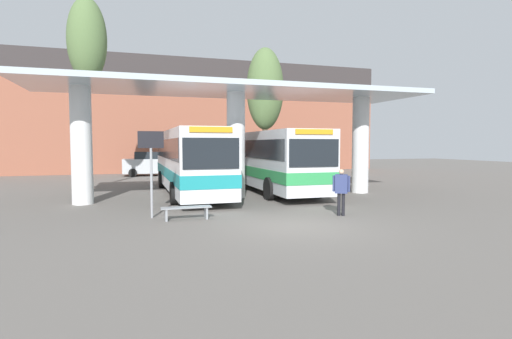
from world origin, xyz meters
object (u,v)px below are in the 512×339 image
Objects in this scene: waiting_bench_near_pillar at (186,210)px; poplar_tree_behind_right at (265,90)px; poplar_tree_behind_left at (87,42)px; pedestrian_waiting at (341,187)px; transit_bus_left_bay at (189,159)px; transit_bus_center_bay at (269,158)px; parked_car_street at (149,164)px; info_sign_platform at (151,157)px.

poplar_tree_behind_right is (7.64, 13.85, 6.28)m from waiting_bench_near_pillar.
waiting_bench_near_pillar is 15.27m from poplar_tree_behind_left.
poplar_tree_behind_right reaches higher than pedestrian_waiting.
transit_bus_left_bay is 9.81m from poplar_tree_behind_left.
transit_bus_center_bay is at bearing -25.39° from poplar_tree_behind_left.
poplar_tree_behind_left is (-4.16, 12.06, 8.39)m from waiting_bench_near_pillar.
pedestrian_waiting is 0.18× the size of poplar_tree_behind_right.
transit_bus_center_bay reaches higher than pedestrian_waiting.
transit_bus_center_bay is 12.89m from poplar_tree_behind_left.
transit_bus_center_bay is 6.85× the size of pedestrian_waiting.
parked_car_street is at bearing 90.83° from waiting_bench_near_pillar.
pedestrian_waiting is at bearing -97.94° from poplar_tree_behind_right.
pedestrian_waiting is (6.71, -1.64, -1.16)m from info_sign_platform.
waiting_bench_near_pillar is at bearing -70.98° from poplar_tree_behind_left.
transit_bus_center_bay is 14.73m from parked_car_street.
parked_car_street reaches higher than waiting_bench_near_pillar.
pedestrian_waiting is (-0.12, -8.31, -0.80)m from transit_bus_center_bay.
parked_car_street is at bearing 66.22° from poplar_tree_behind_left.
info_sign_platform reaches higher than pedestrian_waiting.
poplar_tree_behind_left reaches higher than waiting_bench_near_pillar.
waiting_bench_near_pillar is 20.83m from parked_car_street.
poplar_tree_behind_right is at bearing -39.69° from parked_car_street.
poplar_tree_behind_right is at bearing 114.06° from pedestrian_waiting.
waiting_bench_near_pillar is 5.70m from pedestrian_waiting.
poplar_tree_behind_right is (6.49, 6.35, 4.75)m from transit_bus_left_bay.
transit_bus_center_bay is at bearing -106.75° from poplar_tree_behind_right.
transit_bus_left_bay reaches higher than waiting_bench_near_pillar.
poplar_tree_behind_right is at bearing 8.61° from poplar_tree_behind_left.
poplar_tree_behind_left is 2.60× the size of parked_car_street.
pedestrian_waiting is (4.43, -8.42, -0.81)m from transit_bus_left_bay.
transit_bus_center_bay is at bearing 178.55° from transit_bus_left_bay.
transit_bus_left_bay is 1.29× the size of poplar_tree_behind_right.
transit_bus_center_bay is at bearing 52.37° from waiting_bench_near_pillar.
pedestrian_waiting is (5.58, -0.93, 0.71)m from waiting_bench_near_pillar.
parked_car_street is at bearing -83.80° from transit_bus_left_bay.
transit_bus_left_bay is 9.55m from pedestrian_waiting.
parked_car_street is (3.86, 8.75, -7.74)m from poplar_tree_behind_left.
poplar_tree_behind_left is (-9.74, 12.99, 7.68)m from pedestrian_waiting.
waiting_bench_near_pillar is at bearing -32.12° from info_sign_platform.
poplar_tree_behind_right is (11.80, 1.79, -2.11)m from poplar_tree_behind_left.
transit_bus_center_bay is at bearing 121.20° from pedestrian_waiting.
parked_car_street is at bearing 137.13° from pedestrian_waiting.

